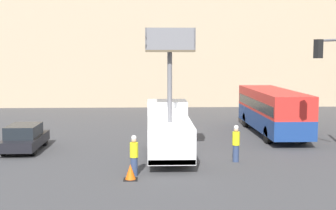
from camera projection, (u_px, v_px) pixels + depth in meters
ground_plane at (181, 157)px, 25.11m from camera, size 120.00×120.00×0.00m
building_backdrop_far at (164, 24)px, 52.83m from camera, size 44.00×10.00×17.95m
utility_truck at (169, 129)px, 24.82m from camera, size 2.41×6.79×6.76m
city_bus at (272, 108)px, 32.12m from camera, size 2.57×10.61×3.06m
road_worker_near_truck at (134, 155)px, 21.18m from camera, size 0.38×0.38×1.87m
road_worker_directing at (236, 143)px, 23.93m from camera, size 0.38×0.38×1.90m
traffic_cone_near_truck at (130, 172)px, 20.54m from camera, size 0.61×0.61×0.70m
parked_car_curbside at (25, 137)px, 26.72m from camera, size 1.88×4.50×1.53m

